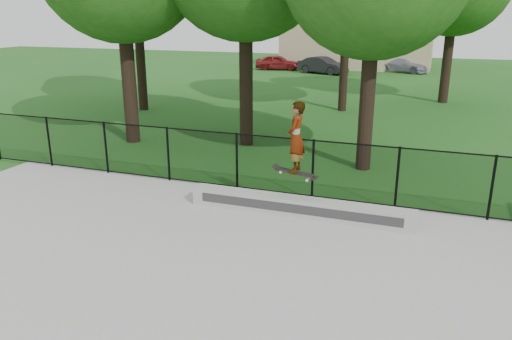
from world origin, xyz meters
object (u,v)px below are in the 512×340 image
object	(u,v)px
car_b	(323,65)
car_c	(403,65)
car_a	(277,62)
grind_ledge	(299,207)
skater_airborne	(296,139)

from	to	relation	value
car_b	car_c	bearing A→B (deg)	-42.27
car_a	car_b	distance (m)	4.29
car_a	car_c	size ratio (longest dim) A/B	0.98
grind_ledge	car_c	world-z (taller)	car_c
car_b	grind_ledge	bearing A→B (deg)	-148.65
skater_airborne	car_b	bearing A→B (deg)	101.33
car_a	skater_airborne	distance (m)	30.73
car_a	car_b	bearing A→B (deg)	-119.30
car_a	car_b	world-z (taller)	car_b
grind_ledge	skater_airborne	size ratio (longest dim) A/B	3.02
car_a	grind_ledge	bearing A→B (deg)	-171.47
grind_ledge	car_a	size ratio (longest dim) A/B	1.47
grind_ledge	car_b	distance (m)	28.23
grind_ledge	car_a	distance (m)	30.66
car_b	car_a	bearing A→B (deg)	90.42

